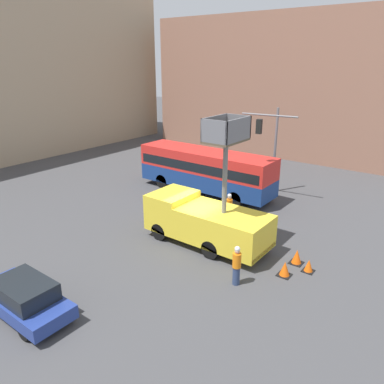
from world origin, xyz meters
TOP-DOWN VIEW (x-y plane):
  - ground_plane at (0.00, 0.00)m, footprint 120.00×120.00m
  - building_backdrop_side at (24.25, 5.21)m, footprint 10.00×28.00m
  - utility_truck at (0.01, -0.69)m, footprint 2.58×6.78m
  - city_bus at (6.71, 4.03)m, footprint 2.61×10.47m
  - traffic_light_pole at (8.50, -0.07)m, footprint 4.03×3.77m
  - road_worker_near_truck at (-2.35, -4.01)m, footprint 0.38×0.38m
  - road_worker_directing at (2.97, -0.34)m, footprint 0.38×0.38m
  - traffic_cone_near_truck at (-0.40, -5.43)m, footprint 0.61×0.61m
  - traffic_cone_mid_road at (0.99, -5.44)m, footprint 0.63×0.63m
  - traffic_cone_far_side at (0.61, -6.18)m, footprint 0.54×0.54m
  - parked_car_curbside at (-9.07, 1.48)m, footprint 1.82×4.43m

SIDE VIEW (x-z plane):
  - ground_plane at x=0.00m, z-range 0.00..0.00m
  - traffic_cone_far_side at x=0.61m, z-range -0.02..0.59m
  - traffic_cone_near_truck at x=-0.40m, z-range -0.02..0.68m
  - traffic_cone_mid_road at x=0.99m, z-range -0.02..0.70m
  - parked_car_curbside at x=-9.07m, z-range 0.00..1.50m
  - road_worker_near_truck at x=-2.35m, z-range 0.00..1.87m
  - road_worker_directing at x=2.97m, z-range 0.01..1.92m
  - utility_truck at x=0.01m, z-range -2.00..4.88m
  - city_bus at x=6.71m, z-range 0.28..3.44m
  - traffic_light_pole at x=8.50m, z-range 1.13..7.34m
  - building_backdrop_side at x=24.25m, z-range 0.00..13.60m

